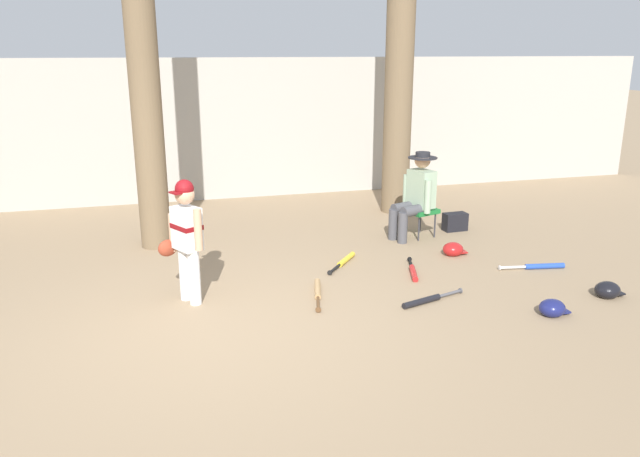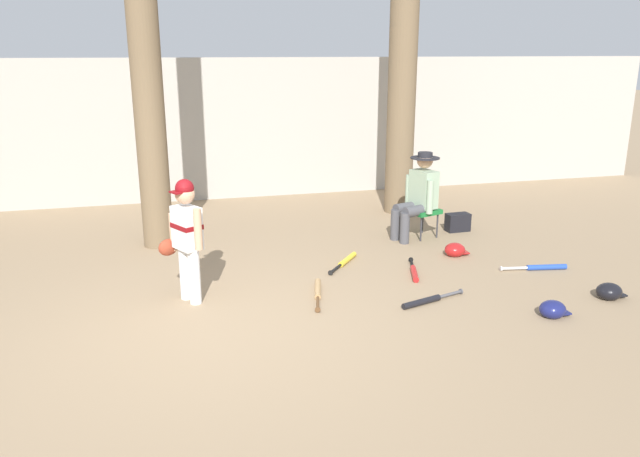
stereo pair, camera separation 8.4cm
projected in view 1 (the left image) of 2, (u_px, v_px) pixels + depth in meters
ground_plane at (221, 333)px, 5.77m from camera, size 60.00×60.00×0.00m
concrete_back_wall at (180, 130)px, 10.61m from camera, size 18.00×0.36×2.42m
tree_near_player at (144, 76)px, 7.71m from camera, size 0.61×0.61×5.09m
tree_behind_spectator at (399, 85)px, 9.56m from camera, size 0.66×0.66×4.68m
young_ballplayer at (186, 233)px, 6.29m from camera, size 0.49×0.53×1.31m
folding_stool at (420, 211)px, 8.64m from camera, size 0.50×0.50×0.41m
seated_spectator at (416, 193)px, 8.52m from camera, size 0.68×0.53×1.20m
handbag_beside_stool at (455, 222)px, 9.00m from camera, size 0.35×0.20×0.26m
bat_wood_tan at (318, 291)px, 6.68m from camera, size 0.26×0.80×0.07m
bat_red_barrel at (413, 271)px, 7.27m from camera, size 0.28×0.70×0.07m
bat_black_composite at (426, 300)px, 6.44m from camera, size 0.78×0.29×0.07m
bat_blue_youth at (540, 266)px, 7.44m from camera, size 0.81×0.20×0.07m
bat_yellow_trainer at (344, 261)px, 7.64m from camera, size 0.53×0.63×0.07m
batting_helmet_navy at (552, 308)px, 6.13m from camera, size 0.31×0.24×0.18m
batting_helmet_red at (453, 249)px, 7.93m from camera, size 0.31×0.24×0.18m
batting_helmet_black at (608, 290)px, 6.58m from camera, size 0.32×0.25×0.18m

